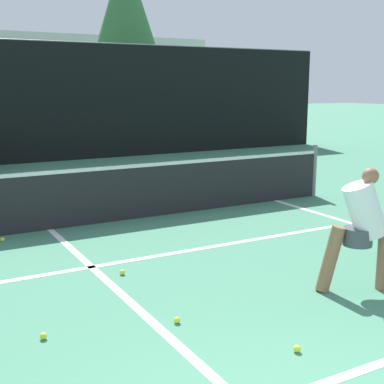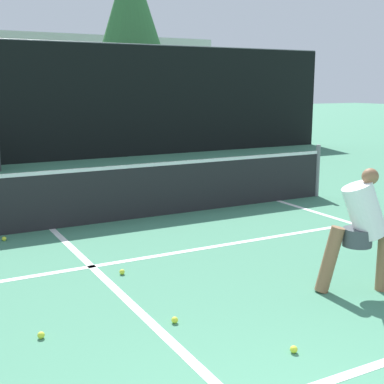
% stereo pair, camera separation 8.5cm
% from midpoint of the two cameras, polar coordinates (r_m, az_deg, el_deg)
% --- Properties ---
extents(court_service_line, '(8.25, 0.10, 0.01)m').
position_cam_midpoint_polar(court_service_line, '(6.97, -11.02, -7.85)').
color(court_service_line, white).
rests_on(court_service_line, ground).
extents(court_center_mark, '(0.10, 5.53, 0.01)m').
position_cam_midpoint_polar(court_center_mark, '(6.34, -8.99, -9.76)').
color(court_center_mark, white).
rests_on(court_center_mark, ground).
extents(net, '(11.09, 0.09, 1.07)m').
position_cam_midpoint_polar(net, '(8.76, -15.35, -0.66)').
color(net, slate).
rests_on(net, ground).
extents(player_practicing, '(1.24, 0.49, 1.40)m').
position_cam_midpoint_polar(player_practicing, '(6.19, 17.32, -3.46)').
color(player_practicing, '#8C6042').
rests_on(player_practicing, ground).
extents(tennis_ball_scattered_0, '(0.07, 0.07, 0.07)m').
position_cam_midpoint_polar(tennis_ball_scattered_0, '(5.21, -16.03, -14.55)').
color(tennis_ball_scattered_0, '#D1E033').
rests_on(tennis_ball_scattered_0, ground).
extents(tennis_ball_scattered_4, '(0.07, 0.07, 0.07)m').
position_cam_midpoint_polar(tennis_ball_scattered_4, '(8.41, -19.85, -4.79)').
color(tennis_ball_scattered_4, '#D1E033').
rests_on(tennis_ball_scattered_4, ground).
extents(tennis_ball_scattered_5, '(0.07, 0.07, 0.07)m').
position_cam_midpoint_polar(tennis_ball_scattered_5, '(5.33, -2.08, -13.50)').
color(tennis_ball_scattered_5, '#D1E033').
rests_on(tennis_ball_scattered_5, ground).
extents(tennis_ball_scattered_6, '(0.07, 0.07, 0.07)m').
position_cam_midpoint_polar(tennis_ball_scattered_6, '(4.89, 10.62, -16.11)').
color(tennis_ball_scattered_6, '#D1E033').
rests_on(tennis_ball_scattered_6, ground).
extents(tennis_ball_scattered_9, '(0.07, 0.07, 0.07)m').
position_cam_midpoint_polar(tennis_ball_scattered_9, '(6.64, -7.81, -8.48)').
color(tennis_ball_scattered_9, '#D1E033').
rests_on(tennis_ball_scattered_9, ground).
extents(tree_west, '(3.09, 3.09, 3.61)m').
position_cam_midpoint_polar(tree_west, '(26.06, -15.55, 12.81)').
color(tree_west, brown).
rests_on(tree_west, ground).
extents(tree_east, '(2.86, 2.86, 7.62)m').
position_cam_midpoint_polar(tree_east, '(22.87, -7.24, 19.05)').
color(tree_east, brown).
rests_on(tree_east, ground).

